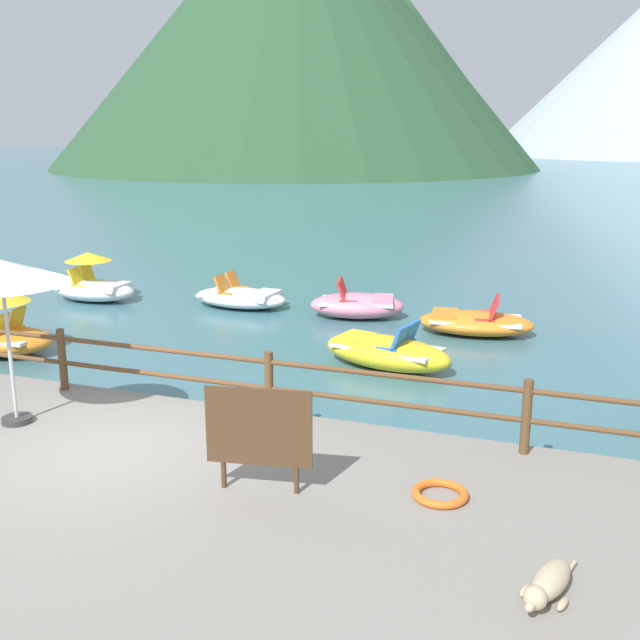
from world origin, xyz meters
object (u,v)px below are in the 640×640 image
(sign_board, at_px, (259,429))
(beach_umbrella, at_px, (1,274))
(pedal_boat_5, at_px, (357,305))
(pedal_boat_6, at_px, (241,297))
(dog_resting, at_px, (548,583))
(pedal_boat_1, at_px, (475,322))
(life_ring, at_px, (440,494))
(pedal_boat_3, at_px, (386,351))
(pedal_boat_7, at_px, (94,285))

(sign_board, height_order, beach_umbrella, beach_umbrella)
(sign_board, xyz_separation_m, pedal_boat_5, (-1.66, 9.17, -0.83))
(pedal_boat_6, bearing_deg, dog_resting, -52.66)
(pedal_boat_6, bearing_deg, pedal_boat_1, -5.63)
(dog_resting, xyz_separation_m, life_ring, (-1.20, 1.43, -0.08))
(life_ring, bearing_deg, pedal_boat_1, 95.58)
(pedal_boat_3, bearing_deg, pedal_boat_7, 161.59)
(sign_board, bearing_deg, pedal_boat_5, 100.24)
(sign_board, distance_m, pedal_boat_3, 5.88)
(pedal_boat_3, xyz_separation_m, pedal_boat_5, (-1.57, 3.35, -0.01))
(pedal_boat_3, height_order, pedal_boat_5, pedal_boat_3)
(pedal_boat_1, distance_m, pedal_boat_7, 9.56)
(dog_resting, relative_size, pedal_boat_6, 0.42)
(beach_umbrella, height_order, pedal_boat_5, beach_umbrella)
(pedal_boat_5, bearing_deg, pedal_boat_1, -10.14)
(life_ring, xyz_separation_m, pedal_boat_7, (-10.36, 8.10, -0.04))
(pedal_boat_6, distance_m, pedal_boat_7, 3.85)
(life_ring, height_order, pedal_boat_5, pedal_boat_5)
(sign_board, height_order, dog_resting, sign_board)
(dog_resting, distance_m, pedal_boat_3, 7.46)
(dog_resting, height_order, pedal_boat_7, pedal_boat_7)
(dog_resting, relative_size, pedal_boat_5, 0.44)
(pedal_boat_6, relative_size, pedal_boat_7, 1.12)
(pedal_boat_6, height_order, pedal_boat_7, pedal_boat_7)
(beach_umbrella, bearing_deg, pedal_boat_3, 53.50)
(pedal_boat_1, bearing_deg, sign_board, -97.26)
(life_ring, bearing_deg, pedal_boat_6, 126.90)
(sign_board, xyz_separation_m, dog_resting, (3.10, -0.92, -0.61))
(sign_board, distance_m, beach_umbrella, 4.17)
(beach_umbrella, height_order, pedal_boat_6, beach_umbrella)
(beach_umbrella, xyz_separation_m, pedal_boat_7, (-4.56, 7.94, -2.04))
(dog_resting, xyz_separation_m, pedal_boat_5, (-4.76, 10.09, -0.22))
(pedal_boat_5, height_order, pedal_boat_6, pedal_boat_5)
(sign_board, height_order, pedal_boat_6, sign_board)
(pedal_boat_1, bearing_deg, pedal_boat_6, 174.37)
(pedal_boat_5, bearing_deg, sign_board, -79.76)
(life_ring, distance_m, pedal_boat_1, 8.21)
(pedal_boat_5, bearing_deg, beach_umbrella, -104.78)
(pedal_boat_7, bearing_deg, life_ring, -38.04)
(life_ring, bearing_deg, sign_board, -165.20)
(beach_umbrella, xyz_separation_m, pedal_boat_5, (2.24, 8.50, -2.15))
(pedal_boat_7, bearing_deg, pedal_boat_1, 0.41)
(dog_resting, xyz_separation_m, pedal_boat_3, (-3.19, 6.75, -0.21))
(dog_resting, distance_m, pedal_boat_7, 14.98)
(pedal_boat_1, bearing_deg, beach_umbrella, -122.01)
(sign_board, bearing_deg, pedal_boat_7, 134.49)
(pedal_boat_1, bearing_deg, dog_resting, -78.27)
(sign_board, height_order, life_ring, sign_board)
(beach_umbrella, bearing_deg, pedal_boat_5, 75.22)
(sign_board, xyz_separation_m, pedal_boat_7, (-8.45, 8.61, -0.72))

